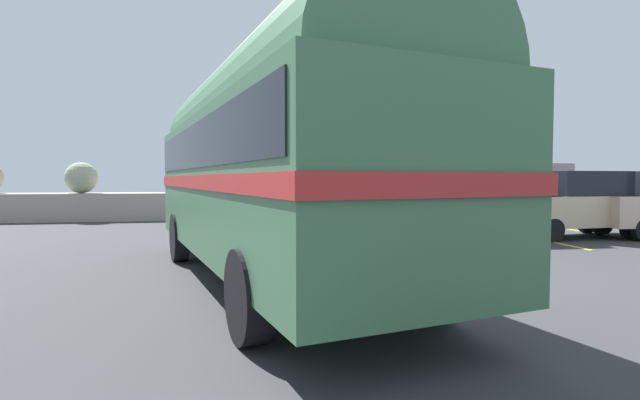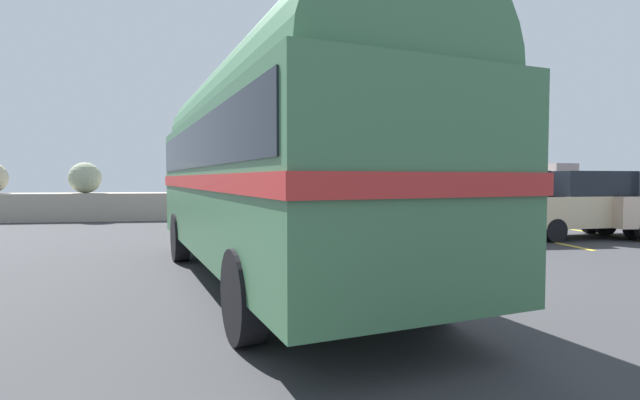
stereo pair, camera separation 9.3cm
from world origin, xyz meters
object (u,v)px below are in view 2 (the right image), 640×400
parked_car_nearest (490,204)px  lamp_post (344,122)px  vintage_coach (271,155)px  parked_car_middle (577,204)px

parked_car_nearest → lamp_post: (-3.49, 2.83, 2.52)m
vintage_coach → parked_car_middle: vintage_coach is taller
parked_car_middle → vintage_coach: bearing=112.3°
vintage_coach → parked_car_middle: size_ratio=2.11×
vintage_coach → lamp_post: bearing=55.6°
parked_car_nearest → parked_car_middle: same height
parked_car_nearest → parked_car_middle: (2.60, -0.05, 0.00)m
parked_car_middle → lamp_post: 7.19m
parked_car_nearest → parked_car_middle: size_ratio=0.98×
lamp_post → parked_car_nearest: bearing=-39.1°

